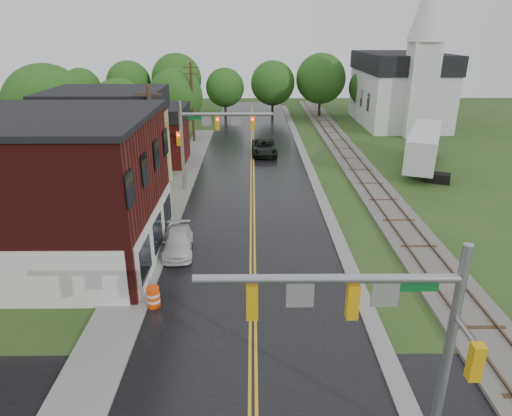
{
  "coord_description": "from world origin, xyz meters",
  "views": [
    {
      "loc": [
        0.0,
        -8.58,
        12.41
      ],
      "look_at": [
        0.18,
        13.98,
        3.5
      ],
      "focal_mm": 32.0,
      "sensor_mm": 36.0,
      "label": 1
    }
  ],
  "objects_px": {
    "utility_pole_b": "(153,149)",
    "tree_left_e": "(177,98)",
    "traffic_signal_near": "(378,317)",
    "pickup_white": "(178,242)",
    "utility_pole_c": "(192,101)",
    "traffic_signal_far": "(208,130)",
    "semi_trailer": "(424,146)",
    "suv_dark": "(264,148)",
    "tree_left_c": "(121,109)",
    "tree_left_b": "(49,110)",
    "church": "(403,81)",
    "construction_barrel": "(153,297)",
    "brick_building": "(24,191)"
  },
  "relations": [
    {
      "from": "tree_left_c",
      "to": "tree_left_b",
      "type": "bearing_deg",
      "value": -116.56
    },
    {
      "from": "traffic_signal_near",
      "to": "pickup_white",
      "type": "height_order",
      "value": "traffic_signal_near"
    },
    {
      "from": "tree_left_b",
      "to": "traffic_signal_near",
      "type": "bearing_deg",
      "value": -54.51
    },
    {
      "from": "church",
      "to": "semi_trailer",
      "type": "relative_size",
      "value": 1.73
    },
    {
      "from": "brick_building",
      "to": "tree_left_e",
      "type": "height_order",
      "value": "brick_building"
    },
    {
      "from": "traffic_signal_far",
      "to": "construction_barrel",
      "type": "xyz_separation_m",
      "value": [
        -1.25,
        -17.0,
        -4.44
      ]
    },
    {
      "from": "utility_pole_b",
      "to": "traffic_signal_near",
      "type": "bearing_deg",
      "value": -62.81
    },
    {
      "from": "suv_dark",
      "to": "pickup_white",
      "type": "bearing_deg",
      "value": -105.7
    },
    {
      "from": "traffic_signal_far",
      "to": "traffic_signal_near",
      "type": "bearing_deg",
      "value": -74.48
    },
    {
      "from": "brick_building",
      "to": "construction_barrel",
      "type": "xyz_separation_m",
      "value": [
        7.76,
        -5.0,
        -3.61
      ]
    },
    {
      "from": "traffic_signal_far",
      "to": "construction_barrel",
      "type": "bearing_deg",
      "value": -94.21
    },
    {
      "from": "tree_left_e",
      "to": "semi_trailer",
      "type": "height_order",
      "value": "tree_left_e"
    },
    {
      "from": "utility_pole_b",
      "to": "church",
      "type": "bearing_deg",
      "value": 49.82
    },
    {
      "from": "semi_trailer",
      "to": "pickup_white",
      "type": "bearing_deg",
      "value": -139.95
    },
    {
      "from": "construction_barrel",
      "to": "traffic_signal_far",
      "type": "bearing_deg",
      "value": 85.79
    },
    {
      "from": "tree_left_c",
      "to": "semi_trailer",
      "type": "xyz_separation_m",
      "value": [
        29.9,
        -6.88,
        -2.31
      ]
    },
    {
      "from": "utility_pole_b",
      "to": "tree_left_b",
      "type": "height_order",
      "value": "tree_left_b"
    },
    {
      "from": "church",
      "to": "traffic_signal_far",
      "type": "bearing_deg",
      "value": -131.27
    },
    {
      "from": "suv_dark",
      "to": "construction_barrel",
      "type": "relative_size",
      "value": 5.1
    },
    {
      "from": "traffic_signal_far",
      "to": "utility_pole_c",
      "type": "height_order",
      "value": "utility_pole_c"
    },
    {
      "from": "utility_pole_b",
      "to": "tree_left_e",
      "type": "xyz_separation_m",
      "value": [
        -2.05,
        23.9,
        0.09
      ]
    },
    {
      "from": "utility_pole_c",
      "to": "traffic_signal_near",
      "type": "bearing_deg",
      "value": -76.26
    },
    {
      "from": "tree_left_b",
      "to": "pickup_white",
      "type": "relative_size",
      "value": 2.32
    },
    {
      "from": "construction_barrel",
      "to": "tree_left_e",
      "type": "bearing_deg",
      "value": 96.56
    },
    {
      "from": "tree_left_b",
      "to": "tree_left_e",
      "type": "distance_m",
      "value": 16.67
    },
    {
      "from": "church",
      "to": "suv_dark",
      "type": "height_order",
      "value": "church"
    },
    {
      "from": "utility_pole_b",
      "to": "tree_left_e",
      "type": "bearing_deg",
      "value": 94.9
    },
    {
      "from": "brick_building",
      "to": "tree_left_b",
      "type": "bearing_deg",
      "value": 107.61
    },
    {
      "from": "utility_pole_c",
      "to": "pickup_white",
      "type": "relative_size",
      "value": 2.15
    },
    {
      "from": "construction_barrel",
      "to": "tree_left_b",
      "type": "bearing_deg",
      "value": 120.94
    },
    {
      "from": "traffic_signal_far",
      "to": "tree_left_e",
      "type": "relative_size",
      "value": 0.9
    },
    {
      "from": "suv_dark",
      "to": "pickup_white",
      "type": "xyz_separation_m",
      "value": [
        -5.66,
        -22.4,
        -0.15
      ]
    },
    {
      "from": "utility_pole_b",
      "to": "construction_barrel",
      "type": "distance_m",
      "value": 12.88
    },
    {
      "from": "semi_trailer",
      "to": "tree_left_e",
      "type": "bearing_deg",
      "value": 152.66
    },
    {
      "from": "utility_pole_b",
      "to": "pickup_white",
      "type": "relative_size",
      "value": 2.15
    },
    {
      "from": "tree_left_c",
      "to": "tree_left_e",
      "type": "relative_size",
      "value": 0.94
    },
    {
      "from": "semi_trailer",
      "to": "tree_left_b",
      "type": "bearing_deg",
      "value": -178.1
    },
    {
      "from": "utility_pole_c",
      "to": "tree_left_e",
      "type": "bearing_deg",
      "value": 137.16
    },
    {
      "from": "traffic_signal_near",
      "to": "pickup_white",
      "type": "xyz_separation_m",
      "value": [
        -7.9,
        13.81,
        -4.36
      ]
    },
    {
      "from": "brick_building",
      "to": "tree_left_c",
      "type": "xyz_separation_m",
      "value": [
        -1.36,
        24.9,
        0.36
      ]
    },
    {
      "from": "church",
      "to": "pickup_white",
      "type": "relative_size",
      "value": 4.78
    },
    {
      "from": "church",
      "to": "tree_left_e",
      "type": "distance_m",
      "value": 29.91
    },
    {
      "from": "brick_building",
      "to": "pickup_white",
      "type": "xyz_separation_m",
      "value": [
        8.06,
        0.81,
        -3.54
      ]
    },
    {
      "from": "utility_pole_b",
      "to": "semi_trailer",
      "type": "height_order",
      "value": "utility_pole_b"
    },
    {
      "from": "suv_dark",
      "to": "utility_pole_b",
      "type": "bearing_deg",
      "value": -117.89
    },
    {
      "from": "tree_left_c",
      "to": "semi_trailer",
      "type": "distance_m",
      "value": 30.77
    },
    {
      "from": "brick_building",
      "to": "traffic_signal_near",
      "type": "height_order",
      "value": "brick_building"
    },
    {
      "from": "utility_pole_c",
      "to": "pickup_white",
      "type": "bearing_deg",
      "value": -85.18
    },
    {
      "from": "traffic_signal_far",
      "to": "construction_barrel",
      "type": "height_order",
      "value": "traffic_signal_far"
    },
    {
      "from": "church",
      "to": "utility_pole_c",
      "type": "height_order",
      "value": "church"
    }
  ]
}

